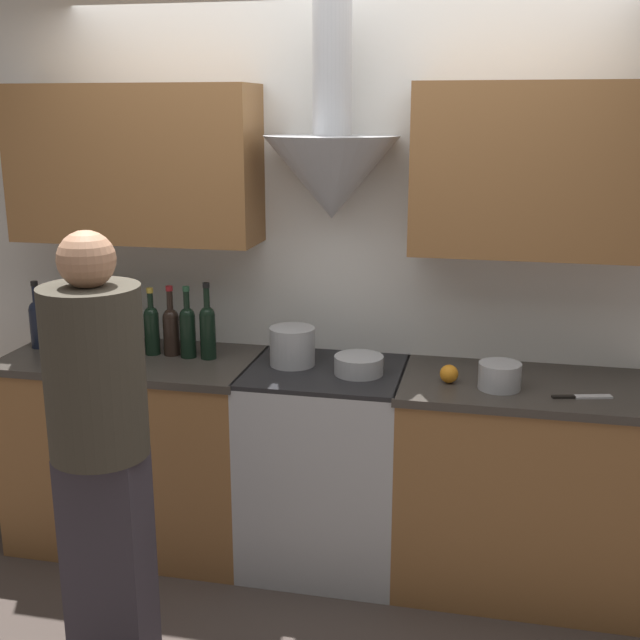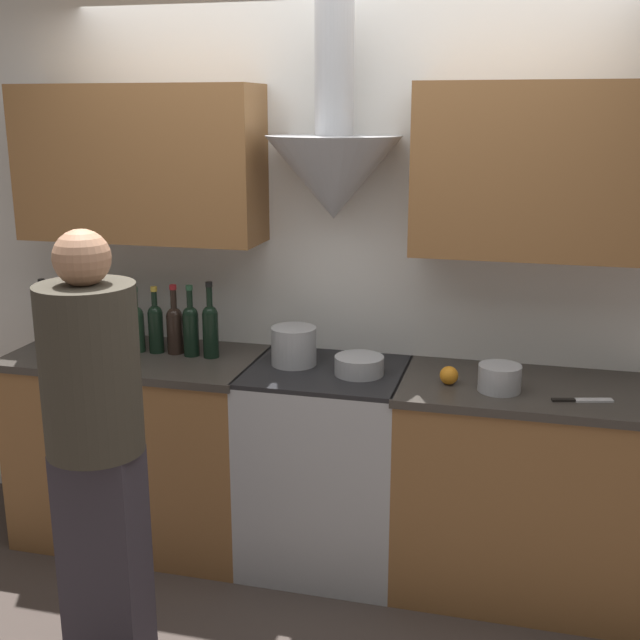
% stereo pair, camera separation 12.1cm
% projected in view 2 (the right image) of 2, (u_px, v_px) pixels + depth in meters
% --- Properties ---
extents(ground_plane, '(12.00, 12.00, 0.00)m').
position_uv_depth(ground_plane, '(308.00, 596.00, 3.47)').
color(ground_plane, '#423833').
extents(wall_back, '(8.40, 0.59, 2.60)m').
position_uv_depth(wall_back, '(336.00, 241.00, 3.64)').
color(wall_back, white).
rests_on(wall_back, ground_plane).
extents(counter_left, '(1.16, 0.62, 0.93)m').
position_uv_depth(counter_left, '(141.00, 446.00, 3.86)').
color(counter_left, brown).
rests_on(counter_left, ground_plane).
extents(counter_right, '(1.05, 0.62, 0.93)m').
position_uv_depth(counter_right, '(520.00, 488.00, 3.43)').
color(counter_right, brown).
rests_on(counter_right, ground_plane).
extents(stove_range, '(0.69, 0.60, 0.93)m').
position_uv_depth(stove_range, '(326.00, 466.00, 3.64)').
color(stove_range, '#A8AAAF').
rests_on(stove_range, ground_plane).
extents(wine_bottle_0, '(0.08, 0.08, 0.32)m').
position_uv_depth(wine_bottle_0, '(45.00, 318.00, 3.86)').
color(wine_bottle_0, black).
rests_on(wine_bottle_0, counter_left).
extents(wine_bottle_1, '(0.07, 0.07, 0.31)m').
position_uv_depth(wine_bottle_1, '(62.00, 321.00, 3.84)').
color(wine_bottle_1, black).
rests_on(wine_bottle_1, counter_left).
extents(wine_bottle_2, '(0.07, 0.07, 0.35)m').
position_uv_depth(wine_bottle_2, '(82.00, 317.00, 3.83)').
color(wine_bottle_2, black).
rests_on(wine_bottle_2, counter_left).
extents(wine_bottle_3, '(0.07, 0.07, 0.32)m').
position_uv_depth(wine_bottle_3, '(100.00, 321.00, 3.81)').
color(wine_bottle_3, black).
rests_on(wine_bottle_3, counter_left).
extents(wine_bottle_4, '(0.08, 0.08, 0.33)m').
position_uv_depth(wine_bottle_4, '(115.00, 322.00, 3.78)').
color(wine_bottle_4, black).
rests_on(wine_bottle_4, counter_left).
extents(wine_bottle_5, '(0.08, 0.08, 0.31)m').
position_uv_depth(wine_bottle_5, '(136.00, 326.00, 3.75)').
color(wine_bottle_5, black).
rests_on(wine_bottle_5, counter_left).
extents(wine_bottle_6, '(0.07, 0.07, 0.32)m').
position_uv_depth(wine_bottle_6, '(156.00, 326.00, 3.74)').
color(wine_bottle_6, black).
rests_on(wine_bottle_6, counter_left).
extents(wine_bottle_7, '(0.08, 0.08, 0.33)m').
position_uv_depth(wine_bottle_7, '(175.00, 327.00, 3.72)').
color(wine_bottle_7, black).
rests_on(wine_bottle_7, counter_left).
extents(wine_bottle_8, '(0.07, 0.07, 0.33)m').
position_uv_depth(wine_bottle_8, '(191.00, 328.00, 3.69)').
color(wine_bottle_8, black).
rests_on(wine_bottle_8, counter_left).
extents(wine_bottle_9, '(0.07, 0.07, 0.35)m').
position_uv_depth(wine_bottle_9, '(210.00, 328.00, 3.66)').
color(wine_bottle_9, black).
rests_on(wine_bottle_9, counter_left).
extents(stock_pot, '(0.20, 0.20, 0.17)m').
position_uv_depth(stock_pot, '(294.00, 346.00, 3.57)').
color(stock_pot, '#A8AAAF').
rests_on(stock_pot, stove_range).
extents(mixing_bowl, '(0.21, 0.21, 0.08)m').
position_uv_depth(mixing_bowl, '(359.00, 365.00, 3.45)').
color(mixing_bowl, '#A8AAAF').
rests_on(mixing_bowl, stove_range).
extents(orange_fruit, '(0.08, 0.08, 0.08)m').
position_uv_depth(orange_fruit, '(449.00, 375.00, 3.32)').
color(orange_fruit, orange).
rests_on(orange_fruit, counter_right).
extents(saucepan, '(0.17, 0.17, 0.11)m').
position_uv_depth(saucepan, '(500.00, 378.00, 3.24)').
color(saucepan, '#A8AAAF').
rests_on(saucepan, counter_right).
extents(chefs_knife, '(0.24, 0.09, 0.01)m').
position_uv_depth(chefs_knife, '(583.00, 400.00, 3.14)').
color(chefs_knife, silver).
rests_on(chefs_knife, counter_right).
extents(person_foreground_left, '(0.34, 0.34, 1.66)m').
position_uv_depth(person_foreground_left, '(96.00, 437.00, 2.84)').
color(person_foreground_left, '#38333D').
rests_on(person_foreground_left, ground_plane).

